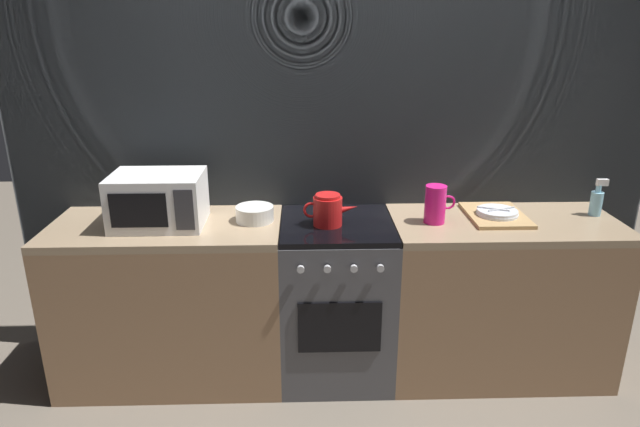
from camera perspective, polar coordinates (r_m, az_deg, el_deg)
The scene contains 11 objects.
ground_plane at distance 3.36m, azimuth 1.58°, elevation -15.46°, with size 8.00×8.00×0.00m, color #6B6054.
back_wall at distance 3.16m, azimuth 1.45°, elevation 6.25°, with size 3.60×0.05×2.40m.
counter_left at distance 3.20m, azimuth -14.83°, elevation -8.62°, with size 1.20×0.60×0.90m.
stove_unit at distance 3.12m, azimuth 1.66°, elevation -8.69°, with size 0.60×0.63×0.90m.
counter_right at distance 3.30m, azimuth 17.63°, elevation -8.04°, with size 1.20×0.60×0.90m.
microwave at distance 2.98m, azimuth -16.16°, elevation 1.38°, with size 0.46×0.35×0.27m.
kettle at distance 2.87m, azimuth 0.81°, elevation 0.35°, with size 0.28×0.15×0.17m.
mixing_bowl at distance 2.97m, azimuth -6.67°, elevation -0.01°, with size 0.20×0.20×0.08m, color silver.
pitcher at distance 2.97m, azimuth 11.70°, elevation 0.93°, with size 0.16×0.11×0.20m.
dish_pile at distance 3.15m, azimuth 17.53°, elevation -0.06°, with size 0.30×0.40×0.06m.
spray_bottle at distance 3.37m, azimuth 26.38°, elevation 1.14°, with size 0.08×0.06×0.20m.
Camera 1 is at (-0.17, -2.75, 1.92)m, focal length 31.38 mm.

